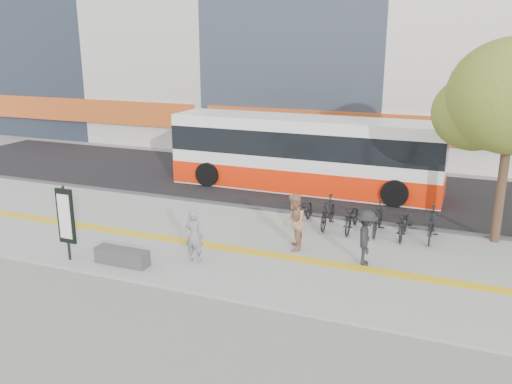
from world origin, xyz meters
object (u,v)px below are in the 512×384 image
at_px(bench, 122,257).
at_px(pedestrian_tan, 294,222).
at_px(seated_woman, 194,236).
at_px(pedestrian_dark, 367,238).
at_px(signboard, 66,217).
at_px(bus, 304,156).
at_px(street_tree, 512,99).

distance_m(bench, pedestrian_tan, 5.08).
bearing_deg(bench, seated_woman, 27.99).
bearing_deg(pedestrian_dark, pedestrian_tan, 72.85).
xyz_separation_m(signboard, bus, (3.95, 10.01, 0.12)).
height_order(seated_woman, pedestrian_dark, pedestrian_dark).
distance_m(bench, street_tree, 12.23).
height_order(street_tree, seated_woman, street_tree).
bearing_deg(bench, pedestrian_tan, 34.64).
relative_size(seated_woman, pedestrian_dark, 0.98).
bearing_deg(seated_woman, signboard, 19.66).
bearing_deg(pedestrian_dark, bench, 102.38).
bearing_deg(bus, seated_woman, -93.59).
distance_m(bus, seated_woman, 8.78).
height_order(street_tree, pedestrian_dark, street_tree).
relative_size(bench, pedestrian_dark, 1.01).
bearing_deg(signboard, bus, 68.46).
distance_m(bench, seated_woman, 2.11).
xyz_separation_m(bench, signboard, (-1.60, -0.31, 1.06)).
relative_size(bench, signboard, 0.73).
height_order(pedestrian_tan, pedestrian_dark, pedestrian_tan).
xyz_separation_m(bench, seated_woman, (1.80, 0.96, 0.55)).
relative_size(signboard, pedestrian_dark, 1.39).
relative_size(bus, pedestrian_tan, 6.57).
xyz_separation_m(seated_woman, pedestrian_dark, (4.57, 1.61, 0.01)).
height_order(bench, pedestrian_dark, pedestrian_dark).
bearing_deg(seated_woman, street_tree, -148.30).
xyz_separation_m(signboard, pedestrian_tan, (5.74, 3.17, -0.42)).
bearing_deg(street_tree, seated_woman, -147.60).
xyz_separation_m(bus, seated_woman, (-0.55, -8.74, -0.63)).
height_order(seated_woman, pedestrian_tan, pedestrian_tan).
relative_size(street_tree, seated_woman, 4.07).
bearing_deg(street_tree, signboard, -150.93).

